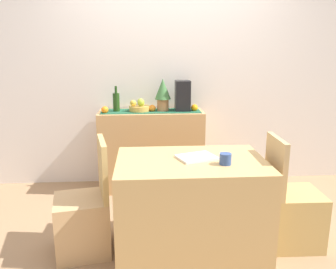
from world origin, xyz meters
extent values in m
cube|color=#9F7C58|center=(0.00, 0.00, -0.01)|extent=(6.40, 6.40, 0.02)
cube|color=silver|center=(0.00, 1.18, 1.35)|extent=(6.40, 0.06, 2.70)
cube|color=tan|center=(-0.24, 0.92, 0.44)|extent=(1.14, 0.42, 0.89)
cube|color=#1E5539|center=(-0.24, 0.92, 0.89)|extent=(1.08, 0.32, 0.01)
cylinder|color=gold|center=(-0.36, 0.92, 0.92)|extent=(0.23, 0.23, 0.06)
sphere|color=#93AF2D|center=(-0.35, 0.89, 0.99)|extent=(0.08, 0.08, 0.08)
sphere|color=gold|center=(-0.43, 0.89, 0.98)|extent=(0.07, 0.07, 0.07)
sphere|color=#97A441|center=(-0.35, 0.99, 0.99)|extent=(0.07, 0.07, 0.07)
cylinder|color=#1F4115|center=(-0.61, 0.92, 0.99)|extent=(0.07, 0.07, 0.20)
cylinder|color=#1F4115|center=(-0.61, 0.92, 1.13)|extent=(0.03, 0.03, 0.08)
cube|color=black|center=(0.11, 0.92, 1.05)|extent=(0.16, 0.18, 0.33)
cylinder|color=#AB7348|center=(-0.11, 0.92, 0.96)|extent=(0.13, 0.13, 0.13)
cone|color=#3D703B|center=(-0.11, 0.92, 1.13)|extent=(0.17, 0.17, 0.22)
sphere|color=orange|center=(0.24, 0.89, 0.93)|extent=(0.08, 0.08, 0.08)
sphere|color=orange|center=(-0.73, 0.83, 0.93)|extent=(0.08, 0.08, 0.08)
sphere|color=orange|center=(-0.22, 0.90, 0.93)|extent=(0.08, 0.08, 0.08)
cube|color=tan|center=(0.04, -0.35, 0.37)|extent=(1.13, 0.77, 0.74)
cube|color=white|center=(0.08, -0.32, 0.75)|extent=(0.33, 0.29, 0.02)
cylinder|color=#304C86|center=(0.27, -0.48, 0.78)|extent=(0.09, 0.09, 0.08)
cube|color=tan|center=(-0.81, -0.35, 0.23)|extent=(0.47, 0.47, 0.45)
cube|color=tan|center=(-0.63, -0.32, 0.68)|extent=(0.12, 0.40, 0.45)
cube|color=tan|center=(0.88, -0.35, 0.23)|extent=(0.41, 0.41, 0.45)
cube|color=tan|center=(0.70, -0.35, 0.68)|extent=(0.05, 0.40, 0.45)
camera|label=1|loc=(-0.32, -2.88, 1.57)|focal=37.57mm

